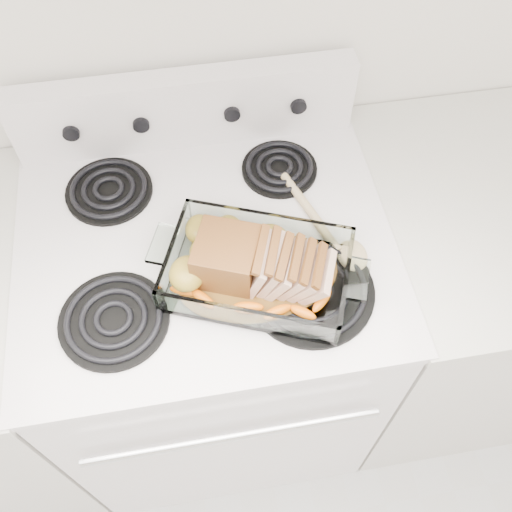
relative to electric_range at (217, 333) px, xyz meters
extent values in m
cube|color=white|center=(0.00, 0.00, -0.02)|extent=(0.76, 0.65, 0.92)
cube|color=black|center=(0.00, -0.32, -0.03)|extent=(0.65, 0.02, 0.55)
cylinder|color=silver|center=(0.00, -0.36, 0.26)|extent=(0.61, 0.02, 0.02)
cube|color=white|center=(0.00, 0.00, 0.44)|extent=(0.78, 0.67, 0.02)
cube|color=white|center=(0.00, 0.29, 0.54)|extent=(0.76, 0.06, 0.18)
cylinder|color=black|center=(-0.19, -0.16, 0.46)|extent=(0.21, 0.21, 0.01)
cylinder|color=black|center=(0.19, -0.16, 0.46)|extent=(0.25, 0.25, 0.01)
cylinder|color=black|center=(-0.19, 0.16, 0.46)|extent=(0.19, 0.19, 0.01)
cylinder|color=black|center=(0.19, 0.16, 0.46)|extent=(0.17, 0.17, 0.01)
cylinder|color=black|center=(-0.25, 0.26, 0.54)|extent=(0.04, 0.02, 0.04)
cylinder|color=black|center=(-0.10, 0.26, 0.54)|extent=(0.04, 0.02, 0.04)
cylinder|color=black|center=(0.10, 0.26, 0.54)|extent=(0.04, 0.02, 0.04)
cylinder|color=black|center=(0.25, 0.26, 0.54)|extent=(0.04, 0.02, 0.04)
cube|color=silver|center=(0.66, 0.00, -0.03)|extent=(0.55, 0.65, 0.90)
cube|color=silver|center=(0.66, 0.00, 0.43)|extent=(0.58, 0.68, 0.03)
cube|color=silver|center=(0.09, -0.12, 0.47)|extent=(0.34, 0.23, 0.01)
cube|color=silver|center=(0.09, -0.23, 0.50)|extent=(0.34, 0.01, 0.06)
cube|color=silver|center=(0.09, -0.01, 0.50)|extent=(0.34, 0.01, 0.06)
cube|color=silver|center=(-0.08, -0.12, 0.50)|extent=(0.01, 0.23, 0.06)
cube|color=silver|center=(0.26, -0.12, 0.50)|extent=(0.01, 0.23, 0.06)
cylinder|color=brown|center=(0.09, -0.12, 0.47)|extent=(0.20, 0.20, 0.00)
cube|color=brown|center=(0.03, -0.12, 0.52)|extent=(0.12, 0.12, 0.09)
cube|color=tan|center=(0.10, -0.12, 0.51)|extent=(0.04, 0.11, 0.09)
cube|color=tan|center=(0.12, -0.12, 0.51)|extent=(0.05, 0.11, 0.08)
cube|color=tan|center=(0.14, -0.12, 0.51)|extent=(0.05, 0.11, 0.08)
cube|color=tan|center=(0.16, -0.12, 0.51)|extent=(0.05, 0.10, 0.08)
cube|color=tan|center=(0.19, -0.12, 0.51)|extent=(0.05, 0.10, 0.07)
cube|color=tan|center=(0.21, -0.12, 0.51)|extent=(0.06, 0.10, 0.07)
ellipsoid|color=orange|center=(-0.06, -0.20, 0.48)|extent=(0.06, 0.02, 0.02)
ellipsoid|color=orange|center=(0.21, -0.20, 0.48)|extent=(0.06, 0.02, 0.02)
ellipsoid|color=orange|center=(0.25, -0.10, 0.48)|extent=(0.06, 0.02, 0.02)
ellipsoid|color=orange|center=(-0.07, -0.08, 0.48)|extent=(0.06, 0.02, 0.02)
ellipsoid|color=olive|center=(-0.07, -0.04, 0.49)|extent=(0.06, 0.06, 0.05)
ellipsoid|color=olive|center=(0.11, -0.03, 0.49)|extent=(0.06, 0.06, 0.05)
ellipsoid|color=olive|center=(0.22, -0.14, 0.49)|extent=(0.06, 0.06, 0.05)
cylinder|color=#DBB680|center=(0.23, 0.02, 0.46)|extent=(0.09, 0.22, 0.02)
ellipsoid|color=#DBB680|center=(0.29, -0.10, 0.46)|extent=(0.06, 0.08, 0.02)
camera|label=1|loc=(-0.01, -0.69, 1.42)|focal=40.00mm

